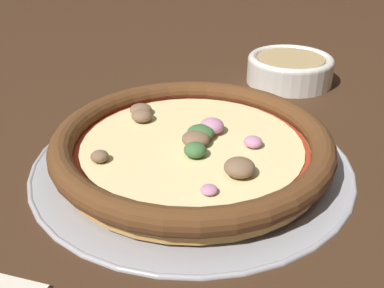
# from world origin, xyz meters

# --- Properties ---
(ground_plane) EXTENTS (3.00, 3.00, 0.00)m
(ground_plane) POSITION_xyz_m (0.00, 0.00, 0.00)
(ground_plane) COLOR #3D2616
(pizza_tray) EXTENTS (0.37, 0.37, 0.01)m
(pizza_tray) POSITION_xyz_m (0.00, 0.00, 0.00)
(pizza_tray) COLOR #9E9EA3
(pizza_tray) RESTS_ON ground_plane
(pizza) EXTENTS (0.32, 0.32, 0.04)m
(pizza) POSITION_xyz_m (0.00, 0.00, 0.02)
(pizza) COLOR tan
(pizza) RESTS_ON pizza_tray
(bowl_near) EXTENTS (0.14, 0.14, 0.05)m
(bowl_near) POSITION_xyz_m (-0.05, 0.30, 0.02)
(bowl_near) COLOR silver
(bowl_near) RESTS_ON ground_plane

